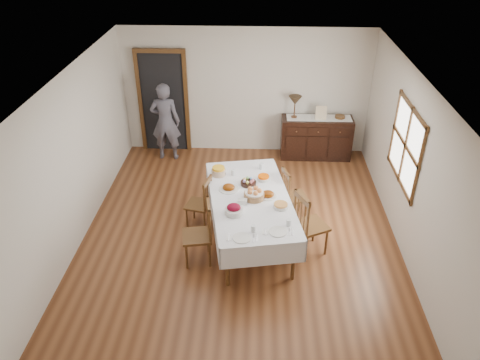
{
  "coord_description": "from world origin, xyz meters",
  "views": [
    {
      "loc": [
        0.26,
        -6.06,
        4.66
      ],
      "look_at": [
        0.0,
        0.1,
        0.95
      ],
      "focal_mm": 35.0,
      "sensor_mm": 36.0,
      "label": 1
    }
  ],
  "objects_px": {
    "chair_right_near": "(308,223)",
    "chair_right_far": "(292,194)",
    "dining_table": "(250,202)",
    "sideboard": "(316,138)",
    "chair_left_near": "(200,233)",
    "person": "(165,119)",
    "chair_left_far": "(201,202)",
    "table_lamp": "(295,101)"
  },
  "relations": [
    {
      "from": "dining_table",
      "to": "sideboard",
      "type": "distance_m",
      "value": 3.15
    },
    {
      "from": "person",
      "to": "chair_left_far",
      "type": "bearing_deg",
      "value": 112.46
    },
    {
      "from": "chair_left_near",
      "to": "chair_right_far",
      "type": "relative_size",
      "value": 1.09
    },
    {
      "from": "chair_left_far",
      "to": "sideboard",
      "type": "relative_size",
      "value": 0.63
    },
    {
      "from": "chair_left_near",
      "to": "chair_left_far",
      "type": "relative_size",
      "value": 1.11
    },
    {
      "from": "chair_right_near",
      "to": "chair_right_far",
      "type": "relative_size",
      "value": 1.14
    },
    {
      "from": "dining_table",
      "to": "person",
      "type": "height_order",
      "value": "person"
    },
    {
      "from": "dining_table",
      "to": "sideboard",
      "type": "xyz_separation_m",
      "value": [
        1.29,
        2.86,
        -0.27
      ]
    },
    {
      "from": "dining_table",
      "to": "person",
      "type": "distance_m",
      "value": 3.22
    },
    {
      "from": "dining_table",
      "to": "chair_right_near",
      "type": "bearing_deg",
      "value": -26.86
    },
    {
      "from": "chair_left_near",
      "to": "person",
      "type": "height_order",
      "value": "person"
    },
    {
      "from": "sideboard",
      "to": "person",
      "type": "xyz_separation_m",
      "value": [
        -3.07,
        -0.18,
        0.43
      ]
    },
    {
      "from": "chair_left_far",
      "to": "table_lamp",
      "type": "distance_m",
      "value": 3.12
    },
    {
      "from": "chair_right_far",
      "to": "sideboard",
      "type": "distance_m",
      "value": 2.32
    },
    {
      "from": "chair_right_far",
      "to": "table_lamp",
      "type": "bearing_deg",
      "value": -20.46
    },
    {
      "from": "chair_right_near",
      "to": "sideboard",
      "type": "bearing_deg",
      "value": -34.15
    },
    {
      "from": "chair_right_far",
      "to": "sideboard",
      "type": "xyz_separation_m",
      "value": [
        0.61,
        2.24,
        -0.03
      ]
    },
    {
      "from": "chair_right_near",
      "to": "chair_right_far",
      "type": "distance_m",
      "value": 0.91
    },
    {
      "from": "dining_table",
      "to": "chair_left_far",
      "type": "relative_size",
      "value": 2.74
    },
    {
      "from": "chair_left_near",
      "to": "person",
      "type": "xyz_separation_m",
      "value": [
        -1.06,
        3.21,
        0.36
      ]
    },
    {
      "from": "dining_table",
      "to": "chair_left_near",
      "type": "height_order",
      "value": "chair_left_near"
    },
    {
      "from": "chair_right_near",
      "to": "chair_right_far",
      "type": "xyz_separation_m",
      "value": [
        -0.19,
        0.89,
        -0.07
      ]
    },
    {
      "from": "chair_left_far",
      "to": "chair_right_near",
      "type": "height_order",
      "value": "chair_right_near"
    },
    {
      "from": "table_lamp",
      "to": "chair_left_near",
      "type": "bearing_deg",
      "value": -114.13
    },
    {
      "from": "person",
      "to": "chair_right_far",
      "type": "bearing_deg",
      "value": 139.97
    },
    {
      "from": "dining_table",
      "to": "chair_right_near",
      "type": "relative_size",
      "value": 2.37
    },
    {
      "from": "chair_left_far",
      "to": "dining_table",
      "type": "bearing_deg",
      "value": 81.47
    },
    {
      "from": "chair_right_far",
      "to": "chair_right_near",
      "type": "bearing_deg",
      "value": 175.0
    },
    {
      "from": "chair_right_near",
      "to": "person",
      "type": "distance_m",
      "value": 3.98
    },
    {
      "from": "dining_table",
      "to": "table_lamp",
      "type": "relative_size",
      "value": 5.4
    },
    {
      "from": "sideboard",
      "to": "table_lamp",
      "type": "relative_size",
      "value": 3.13
    },
    {
      "from": "chair_right_far",
      "to": "sideboard",
      "type": "relative_size",
      "value": 0.64
    },
    {
      "from": "sideboard",
      "to": "table_lamp",
      "type": "distance_m",
      "value": 0.92
    },
    {
      "from": "table_lamp",
      "to": "sideboard",
      "type": "bearing_deg",
      "value": -2.9
    },
    {
      "from": "sideboard",
      "to": "person",
      "type": "height_order",
      "value": "person"
    },
    {
      "from": "chair_left_near",
      "to": "sideboard",
      "type": "bearing_deg",
      "value": 139.53
    },
    {
      "from": "dining_table",
      "to": "table_lamp",
      "type": "xyz_separation_m",
      "value": [
        0.82,
        2.88,
        0.52
      ]
    },
    {
      "from": "person",
      "to": "dining_table",
      "type": "bearing_deg",
      "value": 123.41
    },
    {
      "from": "dining_table",
      "to": "chair_left_near",
      "type": "xyz_separation_m",
      "value": [
        -0.71,
        -0.53,
        -0.2
      ]
    },
    {
      "from": "dining_table",
      "to": "chair_right_near",
      "type": "xyz_separation_m",
      "value": [
        0.87,
        -0.26,
        -0.17
      ]
    },
    {
      "from": "dining_table",
      "to": "table_lamp",
      "type": "bearing_deg",
      "value": 64.09
    },
    {
      "from": "person",
      "to": "chair_right_near",
      "type": "bearing_deg",
      "value": 131.88
    }
  ]
}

